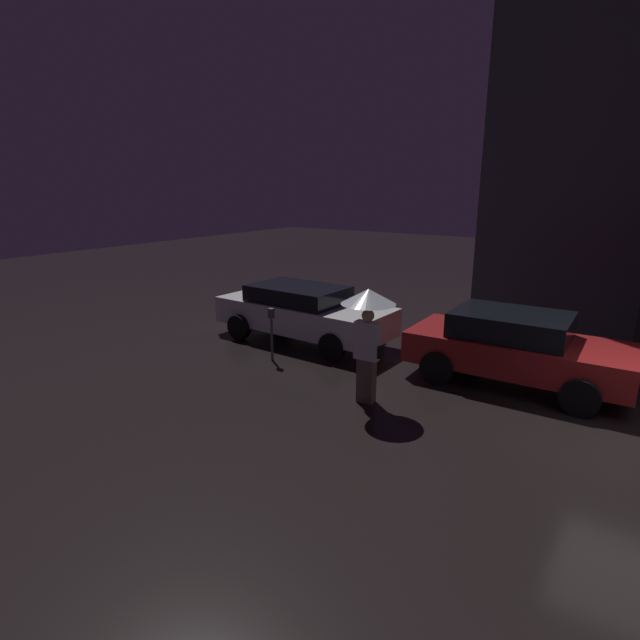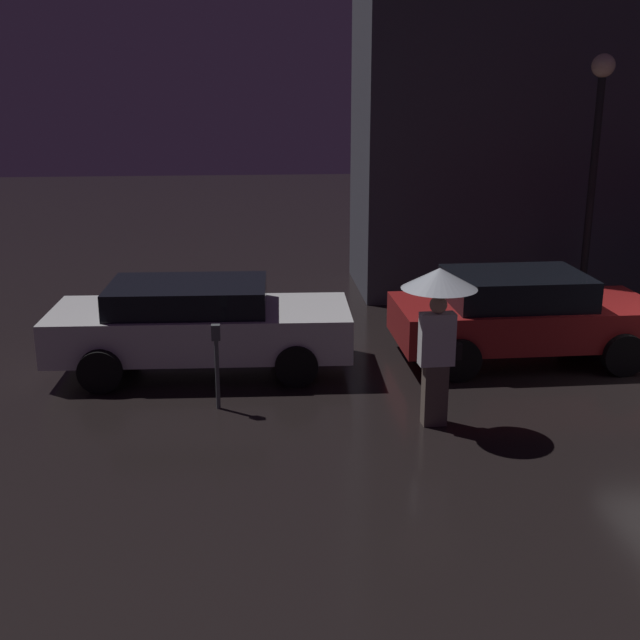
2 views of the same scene
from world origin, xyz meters
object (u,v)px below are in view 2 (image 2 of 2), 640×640
Objects in this scene: pedestrian_with_umbrella at (438,307)px; parking_meter at (217,357)px; parked_car_white at (199,323)px; street_lamp_near at (596,140)px; parked_car_red at (522,314)px.

parking_meter is (-2.90, 0.79, -0.87)m from pedestrian_with_umbrella.
pedestrian_with_umbrella reaches higher than parked_car_white.
parked_car_white is 0.96× the size of street_lamp_near.
parked_car_white is at bearing -40.05° from pedestrian_with_umbrella.
street_lamp_near is at bearing 30.54° from parking_meter.
parked_car_red is 0.86× the size of street_lamp_near.
parked_car_red reaches higher than parking_meter.
parked_car_white is at bearing 101.54° from parking_meter.
pedestrian_with_umbrella is 3.13m from parking_meter.
parking_meter is at bearing -76.46° from parked_car_white.
street_lamp_near is at bearing -132.35° from pedestrian_with_umbrella.
parked_car_white is at bearing 179.71° from parked_car_red.
parking_meter is (0.34, -1.68, 0.00)m from parked_car_white.
parked_car_red reaches higher than parked_car_white.
street_lamp_near reaches higher than pedestrian_with_umbrella.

